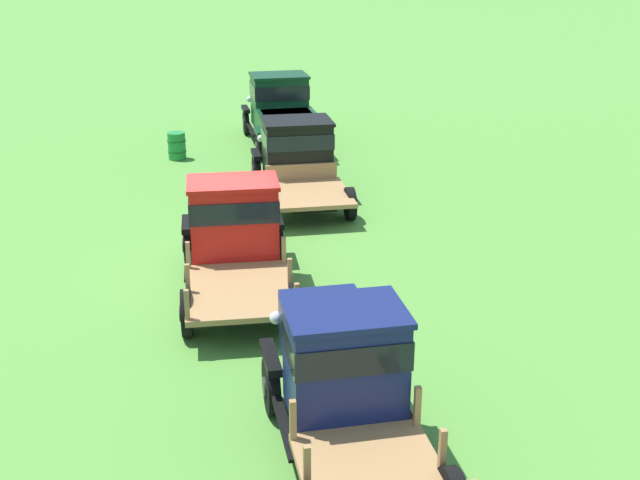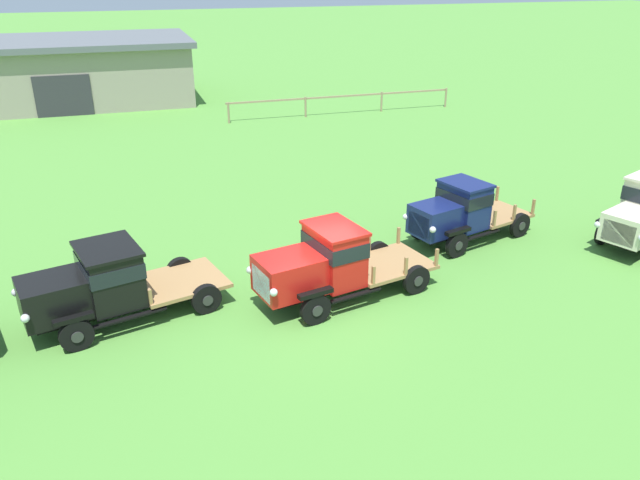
% 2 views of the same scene
% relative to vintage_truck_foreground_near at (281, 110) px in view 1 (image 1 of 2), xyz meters
% --- Properties ---
extents(ground_plane, '(240.00, 240.00, 0.00)m').
position_rel_vintage_truck_foreground_near_xyz_m(ground_plane, '(10.60, -0.06, -1.13)').
color(ground_plane, '#518E38').
extents(vintage_truck_foreground_near, '(5.48, 3.24, 2.21)m').
position_rel_vintage_truck_foreground_near_xyz_m(vintage_truck_foreground_near, '(0.00, 0.00, 0.00)').
color(vintage_truck_foreground_near, black).
rests_on(vintage_truck_foreground_near, ground).
extents(vintage_truck_second_in_line, '(5.38, 3.06, 2.03)m').
position_rel_vintage_truck_foreground_near_xyz_m(vintage_truck_second_in_line, '(5.26, 0.99, -0.04)').
color(vintage_truck_second_in_line, black).
rests_on(vintage_truck_second_in_line, ground).
extents(vintage_truck_midrow_center, '(5.40, 2.87, 2.11)m').
position_rel_vintage_truck_foreground_near_xyz_m(vintage_truck_midrow_center, '(10.94, 0.32, -0.02)').
color(vintage_truck_midrow_center, black).
rests_on(vintage_truck_midrow_center, ground).
extents(vintage_truck_far_side, '(4.82, 2.79, 2.03)m').
position_rel_vintage_truck_foreground_near_xyz_m(vintage_truck_far_side, '(16.23, 2.66, -0.05)').
color(vintage_truck_far_side, black).
rests_on(vintage_truck_far_side, ground).
extents(oil_drum_beside_row, '(0.56, 0.56, 0.82)m').
position_rel_vintage_truck_foreground_near_xyz_m(oil_drum_beside_row, '(2.11, -2.96, -0.72)').
color(oil_drum_beside_row, '#1E7F33').
rests_on(oil_drum_beside_row, ground).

